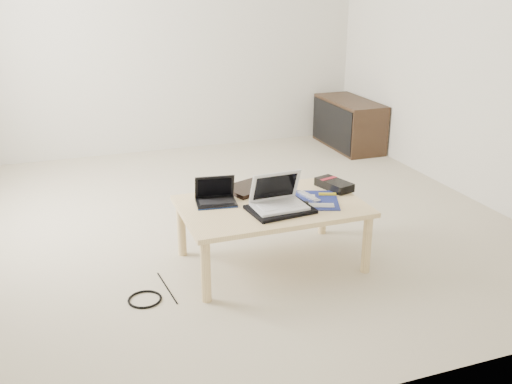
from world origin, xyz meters
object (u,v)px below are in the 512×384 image
object	(u,v)px
netbook	(216,197)
white_laptop	(278,199)
coffee_table	(272,211)
gpu_box	(334,185)
media_cabinet	(348,124)

from	to	relation	value
netbook	white_laptop	distance (m)	0.39
coffee_table	white_laptop	xyz separation A→B (m)	(0.00, -0.09, 0.11)
netbook	gpu_box	distance (m)	0.79
netbook	white_laptop	world-z (taller)	white_laptop
white_laptop	netbook	bearing A→B (deg)	144.90
netbook	gpu_box	xyz separation A→B (m)	(0.79, -0.02, -0.01)
media_cabinet	gpu_box	bearing A→B (deg)	-120.72
media_cabinet	gpu_box	distance (m)	2.42
white_laptop	gpu_box	distance (m)	0.52
media_cabinet	netbook	distance (m)	2.89
gpu_box	white_laptop	bearing A→B (deg)	-156.50
netbook	gpu_box	world-z (taller)	netbook
netbook	gpu_box	size ratio (longest dim) A/B	0.95
coffee_table	netbook	size ratio (longest dim) A/B	4.20
white_laptop	coffee_table	bearing A→B (deg)	92.07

